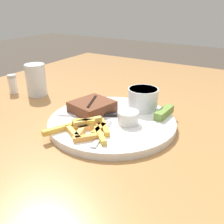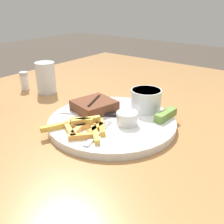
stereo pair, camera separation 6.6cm
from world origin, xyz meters
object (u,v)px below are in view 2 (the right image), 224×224
Objects in this scene: knife_utensil at (97,114)px; steak_portion at (94,106)px; dinner_plate at (112,122)px; pickle_spear at (166,115)px; coleslaw_cup at (146,99)px; dipping_sauce_cup at (126,118)px; fork_utensil at (98,133)px; drinking_glass at (46,78)px; salt_shaker at (24,81)px.

steak_portion is at bearing -61.46° from knife_utensil.
dinner_plate is 4.10× the size of pickle_spear.
steak_portion reaches higher than pickle_spear.
dipping_sauce_cup is at bearing -174.72° from coleslaw_cup.
dipping_sauce_cup is 0.66× the size of pickle_spear.
dinner_plate is 0.09m from fork_utensil.
steak_portion is at bearing 130.62° from coleslaw_cup.
steak_portion is at bearing 28.76° from fork_utensil.
knife_utensil is at bearing 93.26° from dinner_plate.
pickle_spear is 0.19m from fork_utensil.
dinner_plate is at bearing -100.16° from steak_portion.
coleslaw_cup is 0.14m from knife_utensil.
dinner_plate is at bearing 85.24° from dipping_sauce_cup.
coleslaw_cup is 0.37m from drinking_glass.
drinking_glass is at bearing 78.81° from steak_portion.
fork_utensil is 0.11m from knife_utensil.
salt_shaker reaches higher than fork_utensil.
steak_portion is 1.15× the size of drinking_glass.
fork_utensil is (-0.17, 0.08, -0.01)m from pickle_spear.
dinner_plate is at bearing 160.84° from coleslaw_cup.
dipping_sauce_cup reaches higher than fork_utensil.
fork_utensil is at bearing -105.09° from salt_shaker.
coleslaw_cup is 0.64× the size of fork_utensil.
coleslaw_cup is at bearing -19.16° from dinner_plate.
knife_utensil is (-0.09, 0.15, -0.01)m from pickle_spear.
salt_shaker reaches higher than steak_portion.
knife_utensil is (0.00, 0.09, -0.01)m from dipping_sauce_cup.
pickle_spear is (0.09, -0.11, 0.02)m from dinner_plate.
salt_shaker is at bearing 59.29° from fork_utensil.
steak_portion is 0.14m from fork_utensil.
steak_portion reaches higher than knife_utensil.
steak_portion is at bearing 112.81° from pickle_spear.
steak_portion is 0.79× the size of knife_utensil.
knife_utensil is 0.30m from drinking_glass.
pickle_spear is 1.22× the size of salt_shaker.
dinner_plate is at bearing 129.32° from pickle_spear.
dinner_plate is 0.42m from salt_shaker.
steak_portion reaches higher than fork_utensil.
dinner_plate is 2.13× the size of knife_utensil.
coleslaw_cup is 1.06× the size of pickle_spear.
dipping_sauce_cup is 0.40× the size of fork_utensil.
coleslaw_cup is at bearing 5.28° from dipping_sauce_cup.
pickle_spear is 0.75× the size of drinking_glass.
dipping_sauce_cup is at bearing 150.63° from knife_utensil.
dipping_sauce_cup is (-0.00, -0.05, 0.03)m from dinner_plate.
salt_shaker reaches higher than pickle_spear.
drinking_glass reaches higher than dinner_plate.
drinking_glass reaches higher than knife_utensil.
coleslaw_cup is 0.19m from fork_utensil.
salt_shaker is at bearing 85.12° from dipping_sauce_cup.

